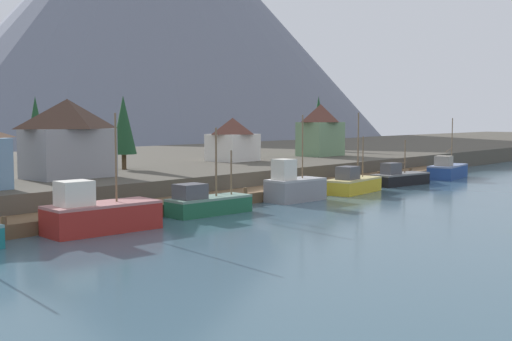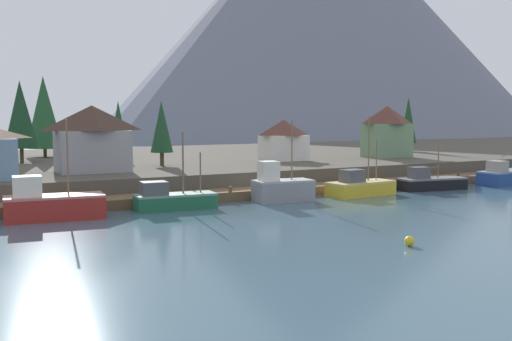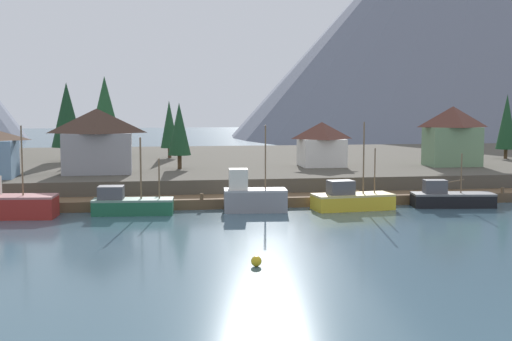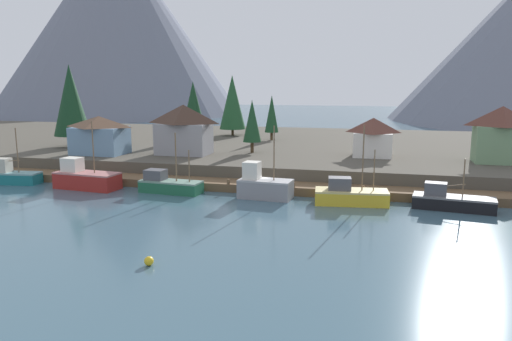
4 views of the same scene
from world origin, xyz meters
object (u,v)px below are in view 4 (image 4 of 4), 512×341
(fishing_boat_yellow, at_px, (350,195))
(fishing_boat_black, at_px, (451,201))
(fishing_boat_red, at_px, (86,178))
(fishing_boat_green, at_px, (169,185))
(fishing_boat_grey, at_px, (264,186))
(house_white, at_px, (373,137))
(fishing_boat_teal, at_px, (8,175))
(channel_buoy, at_px, (149,261))
(house_grey, at_px, (184,129))
(conifer_mid_right, at_px, (232,102))
(conifer_back_left, at_px, (71,100))
(conifer_near_right, at_px, (272,114))
(house_green, at_px, (501,134))
(conifer_mid_left, at_px, (193,106))
(house_blue, at_px, (100,135))
(conifer_near_left, at_px, (252,121))

(fishing_boat_yellow, height_order, fishing_boat_black, fishing_boat_yellow)
(fishing_boat_red, relative_size, fishing_boat_green, 1.10)
(fishing_boat_grey, relative_size, house_white, 1.49)
(fishing_boat_teal, height_order, channel_buoy, fishing_boat_teal)
(fishing_boat_red, height_order, fishing_boat_grey, fishing_boat_red)
(channel_buoy, bearing_deg, house_grey, 108.33)
(fishing_boat_green, xyz_separation_m, conifer_mid_right, (-4.41, 41.68, 8.15))
(house_grey, bearing_deg, conifer_back_left, 170.02)
(fishing_boat_grey, height_order, house_white, fishing_boat_grey)
(fishing_boat_grey, height_order, conifer_mid_right, conifer_mid_right)
(conifer_near_right, bearing_deg, fishing_boat_teal, -128.02)
(fishing_boat_teal, relative_size, conifer_near_right, 0.99)
(house_white, distance_m, conifer_mid_right, 36.08)
(fishing_boat_yellow, height_order, house_green, house_green)
(house_grey, height_order, conifer_mid_left, conifer_mid_left)
(fishing_boat_teal, height_order, fishing_boat_grey, fishing_boat_grey)
(fishing_boat_green, xyz_separation_m, fishing_boat_black, (32.16, -0.28, -0.09))
(fishing_boat_green, height_order, house_white, house_white)
(house_green, height_order, house_blue, house_green)
(house_grey, bearing_deg, fishing_boat_black, -22.40)
(house_grey, height_order, channel_buoy, house_grey)
(conifer_mid_right, distance_m, conifer_back_left, 31.29)
(house_green, relative_size, conifer_mid_right, 0.63)
(conifer_mid_left, relative_size, conifer_back_left, 0.80)
(conifer_near_left, bearing_deg, house_green, -2.31)
(house_blue, xyz_separation_m, channel_buoy, (24.71, -34.59, -5.05))
(house_white, bearing_deg, channel_buoy, -109.60)
(fishing_boat_yellow, height_order, house_blue, fishing_boat_yellow)
(house_green, relative_size, conifer_back_left, 0.56)
(fishing_boat_teal, distance_m, house_green, 65.45)
(fishing_boat_yellow, distance_m, conifer_back_left, 51.31)
(fishing_boat_teal, bearing_deg, house_white, 16.42)
(house_blue, bearing_deg, channel_buoy, -54.46)
(fishing_boat_yellow, bearing_deg, conifer_near_left, 123.71)
(fishing_boat_red, xyz_separation_m, house_blue, (-5.08, 12.06, 4.12))
(fishing_boat_red, distance_m, fishing_boat_green, 11.05)
(fishing_boat_green, xyz_separation_m, house_blue, (-16.13, 11.66, 4.42))
(conifer_near_left, bearing_deg, house_blue, -162.40)
(conifer_mid_left, relative_size, conifer_mid_right, 0.90)
(fishing_boat_black, xyz_separation_m, house_green, (7.98, 17.46, 5.48))
(conifer_near_right, xyz_separation_m, conifer_mid_right, (-9.43, 6.24, 1.78))
(conifer_mid_right, bearing_deg, fishing_boat_green, -83.97)
(house_white, height_order, conifer_back_left, conifer_back_left)
(house_grey, distance_m, conifer_mid_right, 27.27)
(house_blue, bearing_deg, fishing_boat_red, -67.15)
(house_blue, bearing_deg, conifer_near_left, 17.60)
(fishing_boat_yellow, xyz_separation_m, house_grey, (-25.50, 15.00, 5.28))
(fishing_boat_yellow, distance_m, house_blue, 39.92)
(fishing_boat_grey, bearing_deg, conifer_mid_right, 115.98)
(conifer_near_right, bearing_deg, fishing_boat_green, -98.07)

